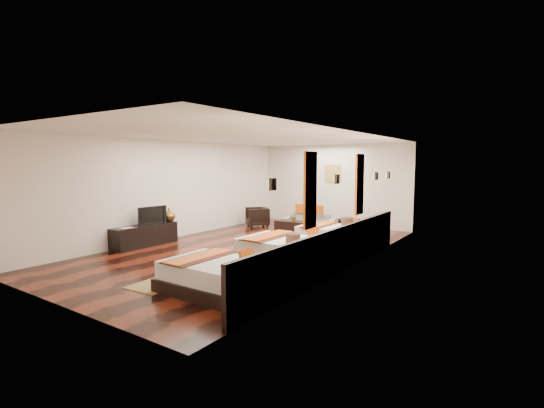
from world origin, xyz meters
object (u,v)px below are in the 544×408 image
Objects in this scene: book at (123,228)px; table_plant at (294,217)px; figurine at (169,215)px; armchair_right at (351,228)px; nightstand_a at (293,268)px; tv_console at (145,236)px; armchair_left at (257,217)px; bed_mid at (293,252)px; bed_near at (225,277)px; nightstand_b at (347,245)px; coffee_table at (292,227)px; sofa at (309,221)px; tv at (151,215)px; bed_far at (339,236)px.

book is 4.84m from table_plant.
figurine is 5.18m from armchair_right.
nightstand_a reaches higher than figurine.
tv_console is 2.49× the size of armchair_left.
bed_mid is 4.35m from book.
bed_mid reaches higher than bed_near.
nightstand_b is 2.71m from armchair_right.
bed_near is 6.89m from armchair_left.
figurine is at bearing -128.60° from coffee_table.
bed_near is at bearing -88.94° from sofa.
armchair_right is at bearing 40.01° from armchair_left.
bed_mid is 4.19m from tv.
armchair_left is at bearing 121.93° from bed_near.
book is 1.46m from figurine.
table_plant is (2.32, 3.42, -0.25)m from tv.
bed_mid is 3.09× the size of armchair_left.
bed_far is at bearing 90.01° from bed_near.
bed_near is 7.42× the size of table_plant.
tv is at bearing -175.46° from bed_mid.
book is 5.81m from sofa.
armchair_left is 1.80m from coffee_table.
tv_console is 1.80× the size of coffee_table.
nightstand_b reaches higher than armchair_right.
sofa is (2.27, 5.34, -0.31)m from book.
tv is 1.16× the size of armchair_left.
nightstand_a is at bearing 51.03° from bed_near.
figurine is 0.52× the size of armchair_left.
armchair_left is at bearing 149.45° from nightstand_b.
bed_near is 4.33m from book.
armchair_left is at bearing 159.28° from bed_far.
tv_console is at bearing -175.43° from armchair_right.
tv_console is at bearing -121.72° from coffee_table.
nightstand_a is 0.95× the size of coffee_table.
tv is at bearing -124.13° from table_plant.
tv_console is (-4.20, -0.50, -0.02)m from bed_mid.
book is at bearing -171.45° from armchair_right.
bed_near is 7.45× the size of book.
armchair_right is at bearing 15.14° from coffee_table.
nightstand_a is 1.57× the size of armchair_right.
nightstand_a reaches higher than book.
bed_near is at bearing -21.48° from tv_console.
bed_far is at bearing 25.37° from figurine.
bed_mid is 2.32m from bed_far.
sofa is (-2.67, 5.45, -0.08)m from nightstand_a.
bed_mid is at bearing -59.41° from table_plant.
tv_console is at bearing -162.02° from nightstand_b.
book is (-4.95, -2.23, 0.23)m from nightstand_b.
bed_far is at bearing -121.81° from armchair_right.
bed_far is 2.15× the size of nightstand_a.
bed_mid is 1.44m from nightstand_a.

